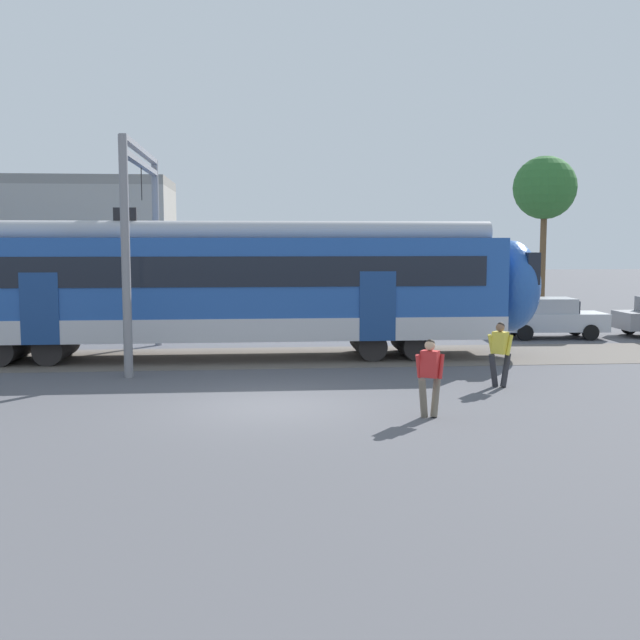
{
  "coord_description": "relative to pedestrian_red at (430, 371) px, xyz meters",
  "views": [
    {
      "loc": [
        -0.33,
        -16.6,
        3.69
      ],
      "look_at": [
        1.41,
        3.19,
        1.6
      ],
      "focal_mm": 42.0,
      "sensor_mm": 36.0,
      "label": 1
    }
  ],
  "objects": [
    {
      "name": "pedestrian_yellow",
      "position": [
        2.55,
        3.09,
        0.0
      ],
      "size": [
        0.7,
        0.51,
        1.67
      ],
      "color": "#28282D",
      "rests_on": "ground"
    },
    {
      "name": "parked_car_silver",
      "position": [
        7.65,
        12.42,
        -0.21
      ],
      "size": [
        4.09,
        1.93,
        1.54
      ],
      "color": "#B7BABF",
      "rests_on": "ground"
    },
    {
      "name": "pedestrian_red",
      "position": [
        0.0,
        0.0,
        0.0
      ],
      "size": [
        0.66,
        0.56,
        1.67
      ],
      "color": "#6B6051",
      "rests_on": "ground"
    },
    {
      "name": "ground_plane",
      "position": [
        -3.33,
        1.4,
        -0.99
      ],
      "size": [
        160.0,
        160.0,
        0.0
      ],
      "primitive_type": "plane",
      "color": "#515156"
    },
    {
      "name": "street_tree_right",
      "position": [
        11.18,
        22.31,
        5.38
      ],
      "size": [
        3.21,
        3.21,
        8.04
      ],
      "color": "brown",
      "rests_on": "ground"
    },
    {
      "name": "background_building",
      "position": [
        -14.6,
        18.48,
        2.22
      ],
      "size": [
        14.57,
        5.0,
        9.2
      ],
      "color": "gray",
      "rests_on": "ground"
    },
    {
      "name": "catenary_gantry",
      "position": [
        -7.09,
        8.48,
        3.32
      ],
      "size": [
        0.24,
        6.64,
        6.53
      ],
      "color": "gray",
      "rests_on": "ground"
    }
  ]
}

